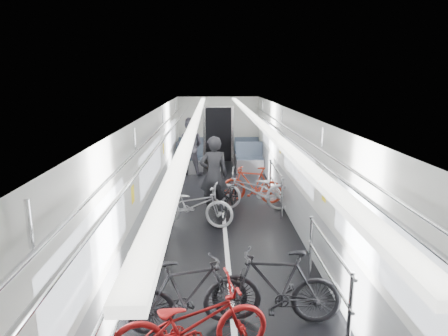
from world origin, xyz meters
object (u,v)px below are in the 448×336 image
at_px(bike_right_near, 276,286).
at_px(bike_aisle, 229,197).
at_px(bike_left_mid, 189,294).
at_px(person_seated, 190,146).
at_px(bike_right_mid, 254,190).
at_px(bike_right_far, 252,184).
at_px(bike_left_far, 192,205).
at_px(person_standing, 214,175).
at_px(bike_left_near, 191,323).

xyz_separation_m(bike_right_near, bike_aisle, (-0.41, 4.23, -0.09)).
distance_m(bike_left_mid, person_seated, 8.26).
bearing_deg(bike_right_mid, person_seated, -152.00).
bearing_deg(bike_right_far, bike_right_mid, 15.51).
bearing_deg(bike_left_mid, bike_right_far, -29.27).
bearing_deg(bike_left_far, person_seated, 17.19).
relative_size(bike_right_far, person_standing, 0.85).
bearing_deg(person_seated, bike_aisle, 118.96).
distance_m(bike_left_near, bike_aisle, 4.97).
xyz_separation_m(bike_left_far, bike_right_near, (1.22, -3.46, 0.03)).
xyz_separation_m(bike_right_mid, bike_aisle, (-0.59, -0.24, -0.08)).
distance_m(bike_left_far, bike_aisle, 1.12).
bearing_deg(bike_right_mid, bike_left_far, -50.97).
height_order(bike_right_mid, bike_right_far, bike_right_mid).
height_order(bike_left_near, bike_left_mid, bike_left_mid).
height_order(bike_left_far, bike_right_mid, bike_right_mid).
height_order(bike_left_mid, bike_left_far, bike_left_mid).
xyz_separation_m(bike_left_near, person_standing, (0.29, 5.02, 0.44)).
height_order(bike_left_near, bike_left_far, bike_left_far).
bearing_deg(bike_right_far, bike_aisle, -17.97).
bearing_deg(bike_right_near, bike_left_far, -154.55).
height_order(bike_left_near, person_standing, person_standing).
distance_m(bike_left_mid, bike_right_mid, 4.75).
bearing_deg(bike_right_near, bike_right_far, -176.30).
xyz_separation_m(bike_left_far, person_standing, (0.46, 0.86, 0.44)).
relative_size(bike_left_near, bike_right_far, 1.15).
xyz_separation_m(bike_right_far, person_standing, (-0.97, -0.74, 0.44)).
xyz_separation_m(bike_left_far, bike_aisle, (0.81, 0.76, -0.06)).
height_order(person_standing, person_seated, person_seated).
xyz_separation_m(bike_left_mid, bike_left_far, (-0.12, 3.56, -0.00)).
height_order(bike_left_mid, person_seated, person_seated).
relative_size(bike_left_near, bike_right_mid, 0.95).
xyz_separation_m(bike_left_near, bike_right_mid, (1.23, 5.17, 0.03)).
xyz_separation_m(bike_left_mid, bike_right_far, (1.31, 5.17, -0.01)).
relative_size(bike_left_far, person_seated, 0.96).
distance_m(bike_right_mid, bike_aisle, 0.64).
bearing_deg(bike_right_near, person_seated, -163.45).
height_order(bike_right_far, bike_aisle, bike_right_far).
bearing_deg(bike_left_far, bike_right_near, -146.95).
height_order(bike_left_near, bike_right_near, bike_right_near).
distance_m(bike_left_mid, bike_left_far, 3.56).
distance_m(bike_left_near, bike_right_near, 1.26).
distance_m(bike_right_mid, person_standing, 1.04).
distance_m(bike_left_near, bike_left_mid, 0.60).
bearing_deg(bike_aisle, bike_right_mid, 38.04).
bearing_deg(bike_left_mid, bike_right_near, -100.02).
height_order(bike_right_far, person_seated, person_seated).
relative_size(bike_right_mid, bike_aisle, 1.21).
bearing_deg(bike_right_far, person_seated, -132.68).
bearing_deg(bike_left_far, person_standing, -14.18).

